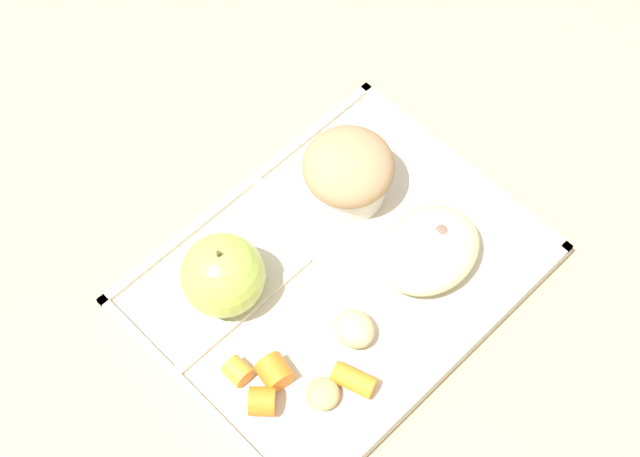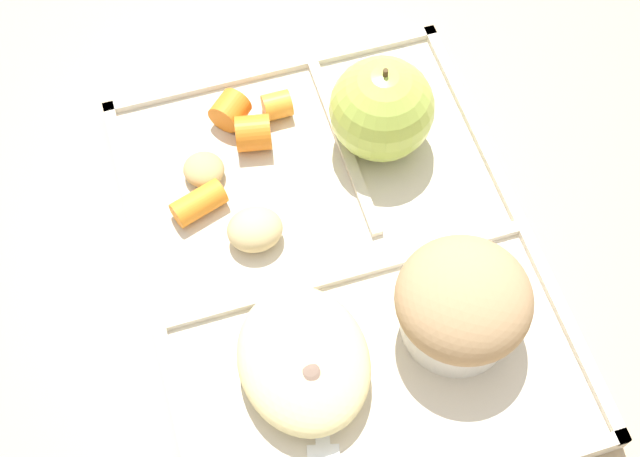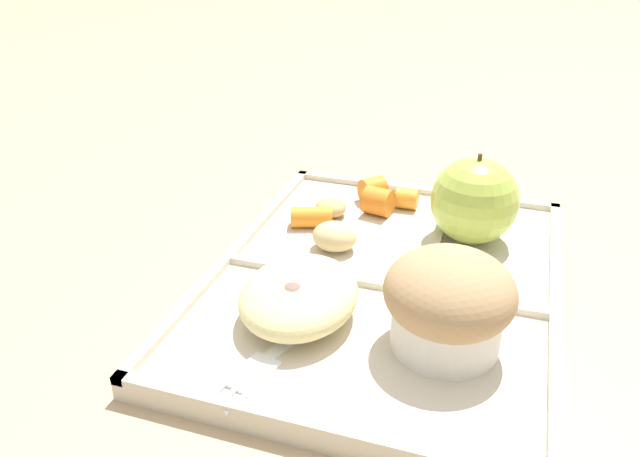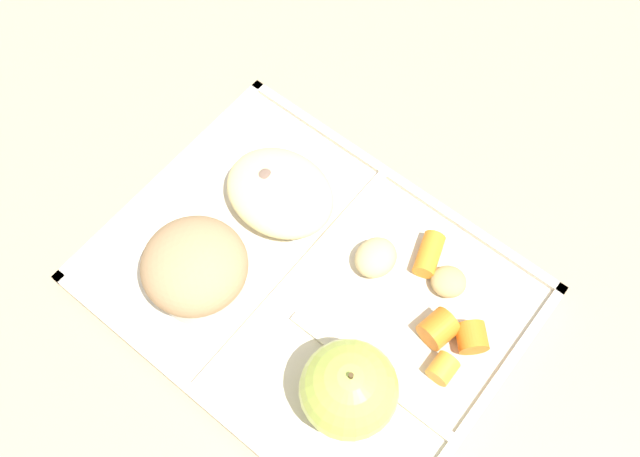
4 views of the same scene
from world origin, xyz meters
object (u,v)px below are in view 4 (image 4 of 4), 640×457
at_px(lunch_tray, 309,288).
at_px(bran_muffin, 196,270).
at_px(green_apple, 349,389).
at_px(plastic_fork, 247,177).

xyz_separation_m(lunch_tray, bran_muffin, (0.07, 0.06, 0.04)).
distance_m(green_apple, bran_muffin, 0.15).
distance_m(lunch_tray, green_apple, 0.11).
bearing_deg(green_apple, plastic_fork, -27.82).
height_order(lunch_tray, bran_muffin, bran_muffin).
bearing_deg(lunch_tray, bran_muffin, 39.14).
relative_size(green_apple, plastic_fork, 0.54).
height_order(lunch_tray, plastic_fork, lunch_tray).
bearing_deg(lunch_tray, plastic_fork, -22.62).
bearing_deg(green_apple, bran_muffin, 0.00).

